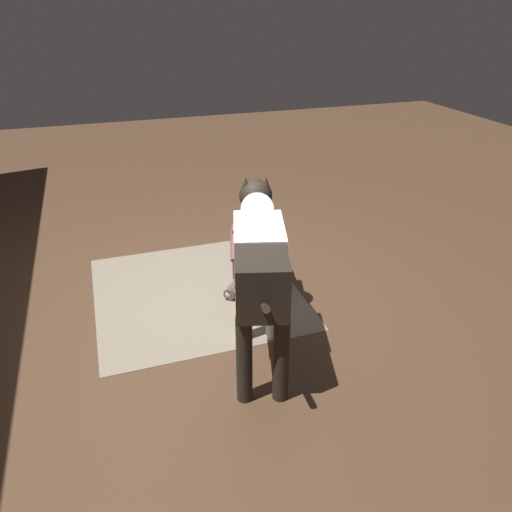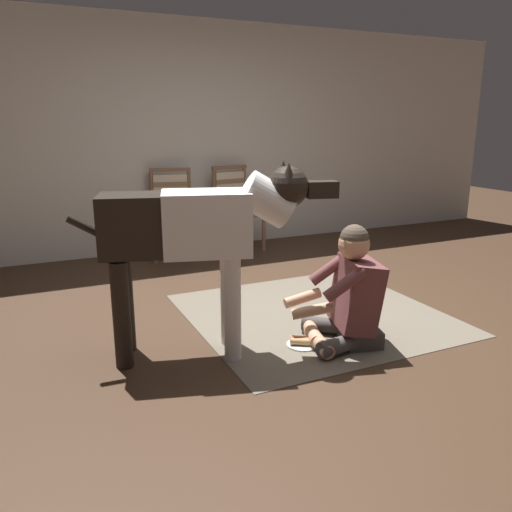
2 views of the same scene
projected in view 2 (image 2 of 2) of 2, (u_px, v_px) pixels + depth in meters
The scene contains 8 objects.
ground_plane at pixel (311, 325), 3.87m from camera, with size 15.49×15.49×0.00m, color #432E1F.
back_wall at pixel (192, 138), 5.97m from camera, with size 8.95×0.10×2.60m, color silver.
area_rug at pixel (314, 314), 4.08m from camera, with size 1.91×1.85×0.01m, color #6E6454.
dining_chair_left_of_pair at pixel (172, 208), 5.72m from camera, with size 0.56×0.56×0.98m.
dining_chair_right_of_pair at pixel (235, 204), 6.04m from camera, with size 0.53×0.53×0.98m.
person_sitting_on_floor at pixel (349, 296), 3.48m from camera, with size 0.70×0.59×0.84m.
large_dog at pixel (197, 231), 3.20m from camera, with size 1.63×0.62×1.25m.
hot_dog_on_plate at pixel (303, 342), 3.51m from camera, with size 0.23×0.23×0.06m.
Camera 2 is at (-1.89, -3.10, 1.50)m, focal length 35.97 mm.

